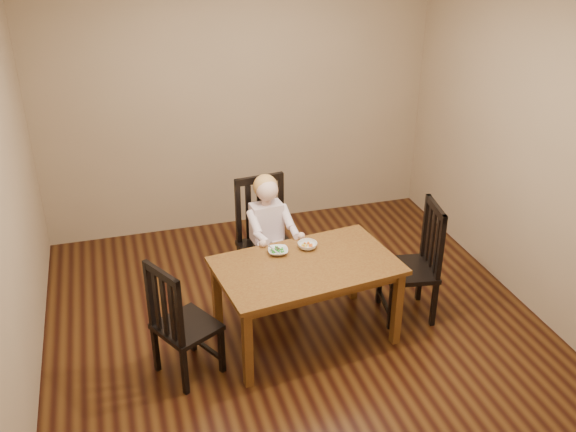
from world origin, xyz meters
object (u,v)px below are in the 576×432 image
object	(u,v)px
dining_table	(306,273)
chair_left	(181,323)
bowl_peas	(278,251)
toddler	(268,226)
bowl_veg	(307,245)
chair_right	(415,264)
chair_child	(266,240)

from	to	relation	value
dining_table	chair_left	world-z (taller)	chair_left
bowl_peas	toddler	bearing A→B (deg)	84.82
bowl_peas	bowl_veg	distance (m)	0.25
chair_right	bowl_peas	distance (m)	1.15
dining_table	toddler	xyz separation A→B (m)	(-0.12, 0.70, 0.06)
toddler	dining_table	bearing A→B (deg)	93.70
dining_table	bowl_peas	size ratio (longest dim) A/B	9.32
dining_table	chair_child	world-z (taller)	chair_child
toddler	chair_left	bearing A→B (deg)	38.91
bowl_veg	chair_left	bearing A→B (deg)	-159.71
dining_table	bowl_peas	world-z (taller)	bowl_peas
dining_table	chair_right	size ratio (longest dim) A/B	1.44
toddler	bowl_peas	xyz separation A→B (m)	(-0.04, -0.49, 0.03)
chair_child	chair_right	world-z (taller)	chair_child
chair_left	chair_right	size ratio (longest dim) A/B	0.94
chair_left	bowl_veg	xyz separation A→B (m)	(1.08, 0.40, 0.25)
chair_child	chair_right	bearing A→B (deg)	141.20
chair_child	chair_left	bearing A→B (deg)	40.79
toddler	bowl_veg	distance (m)	0.52
chair_left	toddler	bearing A→B (deg)	106.58
bowl_peas	bowl_veg	size ratio (longest dim) A/B	1.01
chair_child	chair_left	world-z (taller)	chair_child
chair_right	toddler	world-z (taller)	chair_right
chair_child	bowl_veg	world-z (taller)	chair_child
chair_child	dining_table	bearing A→B (deg)	93.44
chair_child	bowl_peas	xyz separation A→B (m)	(-0.04, -0.54, 0.19)
chair_child	bowl_veg	bearing A→B (deg)	105.31
dining_table	chair_left	xyz separation A→B (m)	(-1.00, -0.17, -0.15)
chair_left	toddler	world-z (taller)	toddler
chair_child	bowl_peas	bearing A→B (deg)	79.86
chair_child	chair_left	distance (m)	1.27
chair_right	dining_table	bearing A→B (deg)	102.82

